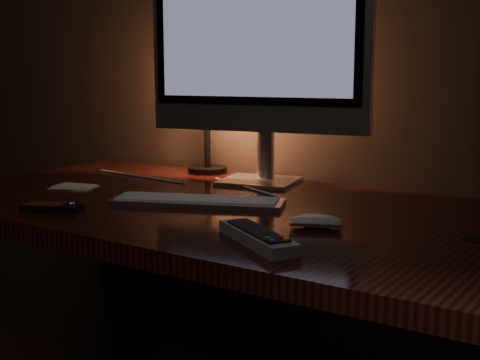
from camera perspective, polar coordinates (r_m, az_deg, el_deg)
The scene contains 9 objects.
desk at distance 1.55m, azimuth 2.77°, elevation -6.63°, with size 1.60×0.75×0.75m.
monitor at distance 1.74m, azimuth 1.60°, elevation 11.68°, with size 0.58×0.21×0.62m.
keyboard at distance 1.50m, azimuth -3.67°, elevation -1.79°, with size 0.39×0.11×0.01m, color silver.
mouse at distance 1.29m, azimuth 6.50°, elevation -3.67°, with size 0.10×0.05×0.02m, color white.
media_remote at distance 1.48m, azimuth -15.75°, elevation -2.28°, with size 0.14×0.09×0.02m.
tv_remote at distance 1.17m, azimuth 1.48°, elevation -4.87°, with size 0.21×0.16×0.03m.
papers at distance 1.75m, azimuth -14.01°, elevation -0.56°, with size 0.11×0.07×0.01m, color white.
desk_lamp at distance 1.87m, azimuth -2.84°, elevation 8.21°, with size 0.17×0.19×0.38m.
cable at distance 1.76m, azimuth -4.39°, elevation -0.19°, with size 0.01×0.01×0.65m, color white.
Camera 1 is at (0.76, 0.65, 1.06)m, focal length 50.00 mm.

